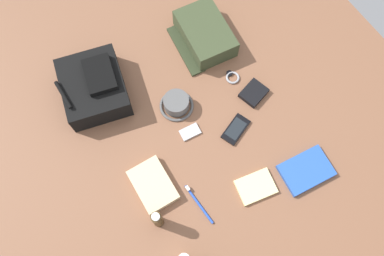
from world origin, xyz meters
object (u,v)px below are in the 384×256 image
(media_player, at_px, (190,131))
(wristwatch, at_px, (232,77))
(cologne_bottle, at_px, (157,219))
(toothbrush, at_px, (197,202))
(toiletry_pouch, at_px, (204,34))
(bucket_hat, at_px, (176,104))
(wallet, at_px, (253,92))
(backpack, at_px, (94,87))
(notepad, at_px, (256,187))
(folded_towel, at_px, (153,185))
(cell_phone, at_px, (236,129))
(paperback_novel, at_px, (306,170))

(media_player, distance_m, wristwatch, 0.32)
(cologne_bottle, xyz_separation_m, toothbrush, (-0.02, -0.17, -0.07))
(toiletry_pouch, bearing_deg, bucket_hat, 127.12)
(bucket_hat, relative_size, wallet, 1.36)
(wallet, bearing_deg, backpack, 40.95)
(toiletry_pouch, relative_size, cologne_bottle, 1.92)
(toiletry_pouch, height_order, notepad, toiletry_pouch)
(cologne_bottle, distance_m, media_player, 0.40)
(backpack, distance_m, wallet, 0.69)
(backpack, bearing_deg, toiletry_pouch, -92.84)
(cologne_bottle, bearing_deg, backpack, -5.30)
(backpack, relative_size, toothbrush, 1.94)
(cologne_bottle, distance_m, folded_towel, 0.16)
(cell_phone, distance_m, media_player, 0.20)
(wallet, bearing_deg, notepad, 129.61)
(toiletry_pouch, height_order, folded_towel, toiletry_pouch)
(wallet, distance_m, notepad, 0.42)
(toiletry_pouch, relative_size, wristwatch, 4.38)
(wristwatch, height_order, wallet, wallet)
(notepad, bearing_deg, media_player, 26.07)
(cologne_bottle, bearing_deg, media_player, -50.37)
(wristwatch, relative_size, folded_towel, 0.36)
(toiletry_pouch, height_order, cell_phone, toiletry_pouch)
(paperback_novel, distance_m, notepad, 0.22)
(backpack, relative_size, notepad, 2.39)
(paperback_novel, distance_m, media_player, 0.51)
(toiletry_pouch, distance_m, folded_towel, 0.72)
(cologne_bottle, relative_size, folded_towel, 0.81)
(paperback_novel, xyz_separation_m, cell_phone, (0.31, 0.14, -0.00))
(notepad, bearing_deg, cell_phone, -6.07)
(toothbrush, bearing_deg, wristwatch, -48.52)
(media_player, height_order, notepad, notepad)
(cologne_bottle, xyz_separation_m, folded_towel, (0.14, -0.05, -0.06))
(cologne_bottle, bearing_deg, cell_phone, -71.99)
(wallet, xyz_separation_m, notepad, (-0.35, 0.24, -0.00))
(wristwatch, bearing_deg, notepad, 156.24)
(wallet, bearing_deg, cell_phone, 105.23)
(backpack, xyz_separation_m, folded_towel, (-0.49, 0.00, -0.04))
(wallet, xyz_separation_m, folded_towel, (-0.12, 0.58, 0.01))
(bucket_hat, bearing_deg, folded_towel, 133.02)
(toiletry_pouch, xyz_separation_m, wallet, (-0.35, -0.03, -0.03))
(toothbrush, bearing_deg, cologne_bottle, 84.16)
(bucket_hat, distance_m, wristwatch, 0.29)
(bucket_hat, height_order, wallet, bucket_hat)
(paperback_novel, xyz_separation_m, media_player, (0.40, 0.31, -0.00))
(toiletry_pouch, distance_m, cologne_bottle, 0.86)
(backpack, height_order, media_player, backpack)
(cell_phone, xyz_separation_m, wristwatch, (0.21, -0.13, -0.00))
(toiletry_pouch, relative_size, wallet, 2.83)
(cell_phone, height_order, folded_towel, folded_towel)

